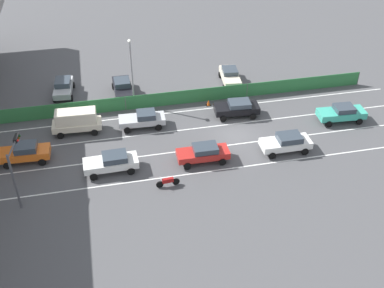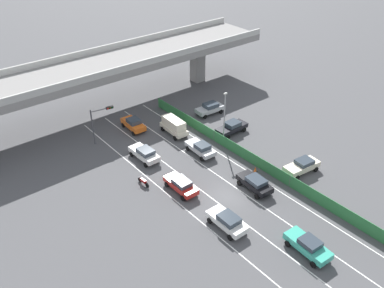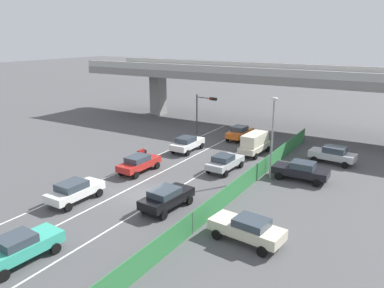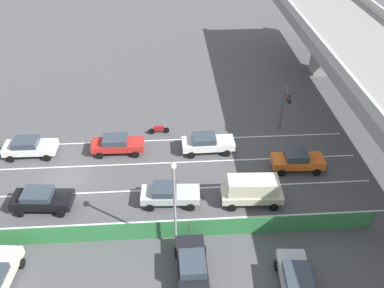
{
  "view_description": "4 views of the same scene",
  "coord_description": "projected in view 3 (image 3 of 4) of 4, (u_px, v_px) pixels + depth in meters",
  "views": [
    {
      "loc": [
        -35.34,
        11.91,
        25.04
      ],
      "look_at": [
        -2.41,
        4.71,
        1.18
      ],
      "focal_mm": 44.47,
      "sensor_mm": 36.0,
      "label": 1
    },
    {
      "loc": [
        -25.57,
        -25.13,
        29.1
      ],
      "look_at": [
        1.75,
        8.41,
        1.94
      ],
      "focal_mm": 38.79,
      "sensor_mm": 36.0,
      "label": 2
    },
    {
      "loc": [
        17.65,
        -21.55,
        12.09
      ],
      "look_at": [
        -1.69,
        10.36,
        1.35
      ],
      "focal_mm": 35.48,
      "sensor_mm": 36.0,
      "label": 3
    },
    {
      "loc": [
        25.56,
        8.56,
        21.86
      ],
      "look_at": [
        -0.86,
        10.27,
        2.48
      ],
      "focal_mm": 38.3,
      "sensor_mm": 36.0,
      "label": 4
    }
  ],
  "objects": [
    {
      "name": "parked_sedan_dark",
      "position": [
        301.0,
        170.0,
        32.62
      ],
      "size": [
        4.71,
        2.09,
        1.67
      ],
      "color": "black",
      "rests_on": "ground"
    },
    {
      "name": "lane_line_right_edge",
      "position": [
        217.0,
        194.0,
        29.99
      ],
      "size": [
        0.14,
        42.43,
        0.01
      ],
      "primitive_type": "cube",
      "color": "silver",
      "rests_on": "ground"
    },
    {
      "name": "car_van_cream",
      "position": [
        255.0,
        143.0,
        39.63
      ],
      "size": [
        2.13,
        4.6,
        2.27
      ],
      "color": "beige",
      "rests_on": "ground"
    },
    {
      "name": "ground_plane",
      "position": [
        142.0,
        195.0,
        29.84
      ],
      "size": [
        300.0,
        300.0,
        0.0
      ],
      "primitive_type": "plane",
      "color": "#4C4C4F"
    },
    {
      "name": "street_lamp",
      "position": [
        273.0,
        130.0,
        32.11
      ],
      "size": [
        0.6,
        0.36,
        7.16
      ],
      "color": "gray",
      "rests_on": "ground"
    },
    {
      "name": "car_sedan_red",
      "position": [
        139.0,
        163.0,
        34.56
      ],
      "size": [
        2.01,
        4.53,
        1.57
      ],
      "color": "red",
      "rests_on": "ground"
    },
    {
      "name": "car_taxi_teal",
      "position": [
        20.0,
        247.0,
        20.8
      ],
      "size": [
        2.26,
        4.67,
        1.63
      ],
      "color": "teal",
      "rests_on": "ground"
    },
    {
      "name": "car_taxi_orange",
      "position": [
        240.0,
        132.0,
        45.22
      ],
      "size": [
        2.11,
        4.32,
        1.7
      ],
      "color": "orange",
      "rests_on": "ground"
    },
    {
      "name": "traffic_cone",
      "position": [
        213.0,
        201.0,
        27.97
      ],
      "size": [
        0.47,
        0.47,
        0.66
      ],
      "color": "orange",
      "rests_on": "ground"
    },
    {
      "name": "car_hatchback_white",
      "position": [
        187.0,
        143.0,
        40.79
      ],
      "size": [
        2.08,
        4.57,
        1.62
      ],
      "color": "silver",
      "rests_on": "ground"
    },
    {
      "name": "traffic_light",
      "position": [
        204.0,
        107.0,
        46.85
      ],
      "size": [
        3.1,
        0.77,
        4.99
      ],
      "color": "#47474C",
      "rests_on": "ground"
    },
    {
      "name": "elevated_overpass",
      "position": [
        266.0,
        78.0,
        49.73
      ],
      "size": [
        55.17,
        9.34,
        8.31
      ],
      "color": "gray",
      "rests_on": "ground"
    },
    {
      "name": "motorcycle",
      "position": [
        141.0,
        153.0,
        38.94
      ],
      "size": [
        0.6,
        1.95,
        0.93
      ],
      "color": "black",
      "rests_on": "ground"
    },
    {
      "name": "car_sedan_silver",
      "position": [
        225.0,
        162.0,
        34.89
      ],
      "size": [
        2.18,
        4.45,
        1.57
      ],
      "color": "#B7BABC",
      "rests_on": "ground"
    },
    {
      "name": "lane_line_mid_right",
      "position": [
        182.0,
        185.0,
        31.65
      ],
      "size": [
        0.14,
        42.43,
        0.01
      ],
      "primitive_type": "cube",
      "color": "silver",
      "rests_on": "ground"
    },
    {
      "name": "car_sedan_black",
      "position": [
        166.0,
        197.0,
        27.19
      ],
      "size": [
        2.34,
        4.51,
        1.6
      ],
      "color": "black",
      "rests_on": "ground"
    },
    {
      "name": "parked_sedan_cream",
      "position": [
        247.0,
        228.0,
        22.81
      ],
      "size": [
        4.71,
        2.4,
        1.6
      ],
      "color": "beige",
      "rests_on": "ground"
    },
    {
      "name": "lane_line_mid_left",
      "position": [
        150.0,
        178.0,
        33.31
      ],
      "size": [
        0.14,
        42.43,
        0.01
      ],
      "primitive_type": "cube",
      "color": "silver",
      "rests_on": "ground"
    },
    {
      "name": "lane_line_left_edge",
      "position": [
        121.0,
        171.0,
        34.97
      ],
      "size": [
        0.14,
        42.43,
        0.01
      ],
      "primitive_type": "cube",
      "color": "silver",
      "rests_on": "ground"
    },
    {
      "name": "green_fence",
      "position": [
        235.0,
        189.0,
        29.02
      ],
      "size": [
        0.1,
        38.53,
        1.52
      ],
      "color": "#2D753D",
      "rests_on": "ground"
    },
    {
      "name": "parked_wagon_silver",
      "position": [
        333.0,
        154.0,
        36.96
      ],
      "size": [
        4.42,
        2.27,
        1.69
      ],
      "color": "#B2B5B7",
      "rests_on": "ground"
    },
    {
      "name": "car_sedan_white",
      "position": [
        74.0,
        190.0,
        28.39
      ],
      "size": [
        2.09,
        4.48,
        1.62
      ],
      "color": "white",
      "rests_on": "ground"
    }
  ]
}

